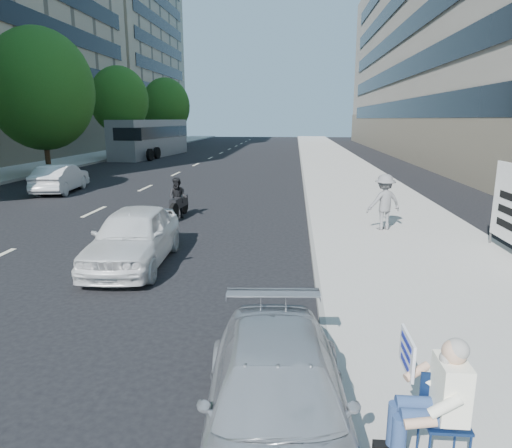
# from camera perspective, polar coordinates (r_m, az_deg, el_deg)

# --- Properties ---
(ground) EXTENTS (160.00, 160.00, 0.00)m
(ground) POSITION_cam_1_polar(r_m,az_deg,el_deg) (8.87, -1.63, -9.51)
(ground) COLOR black
(ground) RESTS_ON ground
(near_sidewalk) EXTENTS (5.00, 120.00, 0.15)m
(near_sidewalk) POSITION_cam_1_polar(r_m,az_deg,el_deg) (28.50, 11.02, 6.10)
(near_sidewalk) COLOR #A5A19A
(near_sidewalk) RESTS_ON ground
(far_sidewalk) EXTENTS (4.50, 120.00, 0.15)m
(far_sidewalk) POSITION_cam_1_polar(r_m,az_deg,el_deg) (33.40, -27.35, 5.88)
(far_sidewalk) COLOR #A5A19A
(far_sidewalk) RESTS_ON ground
(far_bldg_north) EXTENTS (22.00, 28.00, 28.00)m
(far_bldg_north) POSITION_cam_1_polar(r_m,az_deg,el_deg) (77.38, -20.08, 20.17)
(far_bldg_north) COLOR tan
(far_bldg_north) RESTS_ON ground
(near_building) EXTENTS (14.00, 70.00, 20.00)m
(near_building) POSITION_cam_1_polar(r_m,az_deg,el_deg) (43.73, 28.18, 20.27)
(near_building) COLOR gray
(near_building) RESTS_ON ground
(tree_far_c) EXTENTS (6.00, 6.00, 8.47)m
(tree_far_c) POSITION_cam_1_polar(r_m,az_deg,el_deg) (30.00, -25.31, 14.94)
(tree_far_c) COLOR #382616
(tree_far_c) RESTS_ON ground
(tree_far_d) EXTENTS (4.80, 4.80, 7.65)m
(tree_far_d) POSITION_cam_1_polar(r_m,az_deg,el_deg) (40.87, -16.73, 14.60)
(tree_far_d) COLOR #382616
(tree_far_d) RESTS_ON ground
(tree_far_e) EXTENTS (5.40, 5.40, 7.89)m
(tree_far_e) POSITION_cam_1_polar(r_m,az_deg,el_deg) (54.17, -11.21, 14.26)
(tree_far_e) COLOR #382616
(tree_far_e) RESTS_ON ground
(seated_protester) EXTENTS (0.83, 1.11, 1.31)m
(seated_protester) POSITION_cam_1_polar(r_m,az_deg,el_deg) (4.88, 21.40, -19.17)
(seated_protester) COLOR #11254D
(seated_protester) RESTS_ON near_sidewalk
(jogger) EXTENTS (1.21, 0.94, 1.66)m
(jogger) POSITION_cam_1_polar(r_m,az_deg,el_deg) (14.09, 15.73, 2.65)
(jogger) COLOR slate
(jogger) RESTS_ON near_sidewalk
(parked_sedan) EXTENTS (1.82, 3.92, 1.11)m
(parked_sedan) POSITION_cam_1_polar(r_m,az_deg,el_deg) (5.07, 2.64, -21.15)
(parked_sedan) COLOR #B2B5BA
(parked_sedan) RESTS_ON ground
(white_sedan_near) EXTENTS (1.84, 4.11, 1.37)m
(white_sedan_near) POSITION_cam_1_polar(r_m,az_deg,el_deg) (11.15, -15.06, -1.51)
(white_sedan_near) COLOR white
(white_sedan_near) RESTS_ON ground
(white_sedan_mid) EXTENTS (1.86, 4.14, 1.32)m
(white_sedan_mid) POSITION_cam_1_polar(r_m,az_deg,el_deg) (23.47, -23.25, 5.28)
(white_sedan_mid) COLOR silver
(white_sedan_mid) RESTS_ON ground
(motorcycle) EXTENTS (0.75, 2.05, 1.42)m
(motorcycle) POSITION_cam_1_polar(r_m,az_deg,el_deg) (16.08, -9.70, 2.96)
(motorcycle) COLOR black
(motorcycle) RESTS_ON ground
(bus) EXTENTS (3.88, 12.28, 3.30)m
(bus) POSITION_cam_1_polar(r_m,az_deg,el_deg) (43.46, -12.96, 10.39)
(bus) COLOR slate
(bus) RESTS_ON ground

